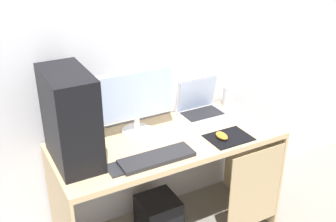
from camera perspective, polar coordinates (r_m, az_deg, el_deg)
name	(u,v)px	position (r m, az deg, el deg)	size (l,w,h in m)	color
wall_back	(142,32)	(2.47, -3.73, 11.07)	(4.00, 0.05, 2.60)	silver
desk	(172,160)	(2.48, 0.51, -6.95)	(1.37, 0.59, 0.74)	tan
pc_tower	(70,118)	(2.14, -13.69, -0.96)	(0.22, 0.42, 0.51)	black
monitor	(136,100)	(2.38, -4.51, 1.56)	(0.50, 0.19, 0.40)	white
laptop	(201,107)	(2.68, 4.72, 0.51)	(0.30, 0.24, 0.25)	silver
speaker	(228,96)	(2.82, 8.54, 2.08)	(0.07, 0.07, 0.15)	silver
keyboard	(157,158)	(2.19, -1.60, -6.67)	(0.42, 0.14, 0.02)	#232326
mousepad	(229,138)	(2.43, 8.60, -3.74)	(0.26, 0.20, 0.01)	black
mouse_left	(222,136)	(2.41, 7.63, -3.50)	(0.06, 0.10, 0.03)	orange
cell_phone	(114,170)	(2.13, -7.62, -8.27)	(0.07, 0.13, 0.01)	#232326
subwoofer	(158,215)	(2.78, -1.38, -14.50)	(0.25, 0.25, 0.25)	black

